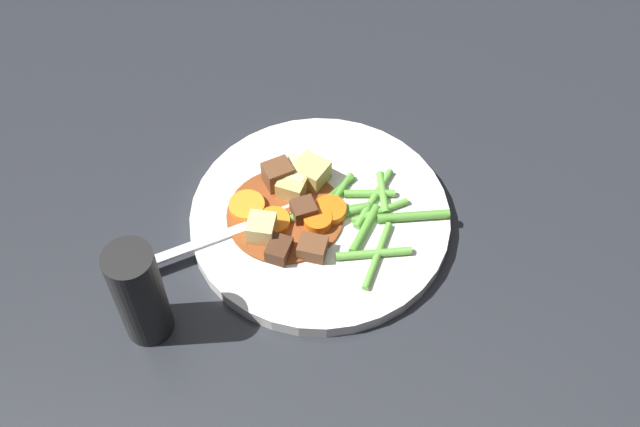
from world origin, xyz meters
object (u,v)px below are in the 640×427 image
object	(u,v)px
carrot_slice_0	(330,210)
meat_chunk_0	(313,248)
potato_chunk_2	(292,187)
dinner_plate	(320,218)
carrot_slice_2	(274,222)
meat_chunk_1	(279,250)
carrot_slice_3	(317,221)
meat_chunk_2	(304,211)
pepper_mill	(139,294)
potato_chunk_1	(262,229)
fork	(230,233)
carrot_slice_1	(247,207)
potato_chunk_3	(311,173)
meat_chunk_3	(278,175)
potato_chunk_0	(297,174)

from	to	relation	value
carrot_slice_0	meat_chunk_0	world-z (taller)	meat_chunk_0
meat_chunk_0	potato_chunk_2	bearing A→B (deg)	-64.37
dinner_plate	carrot_slice_0	size ratio (longest dim) A/B	8.02
dinner_plate	carrot_slice_2	bearing A→B (deg)	25.08
carrot_slice_0	meat_chunk_1	size ratio (longest dim) A/B	1.26
carrot_slice_3	potato_chunk_2	bearing A→B (deg)	-48.39
meat_chunk_2	pepper_mill	world-z (taller)	pepper_mill
dinner_plate	carrot_slice_2	distance (m)	0.05
carrot_slice_3	potato_chunk_1	world-z (taller)	potato_chunk_1
meat_chunk_1	fork	xyz separation A→B (m)	(0.05, -0.02, -0.01)
carrot_slice_1	potato_chunk_3	xyz separation A→B (m)	(-0.06, -0.05, 0.01)
potato_chunk_2	meat_chunk_2	distance (m)	0.03
potato_chunk_3	pepper_mill	xyz separation A→B (m)	(0.12, 0.18, 0.03)
meat_chunk_0	fork	distance (m)	0.09
carrot_slice_3	meat_chunk_1	bearing A→B (deg)	52.98
meat_chunk_3	dinner_plate	bearing A→B (deg)	147.02
meat_chunk_0	meat_chunk_1	xyz separation A→B (m)	(0.03, 0.01, -0.00)
carrot_slice_1	meat_chunk_3	bearing A→B (deg)	-123.74
carrot_slice_3	potato_chunk_3	xyz separation A→B (m)	(0.01, -0.06, 0.01)
pepper_mill	meat_chunk_0	bearing A→B (deg)	-146.30
meat_chunk_2	fork	world-z (taller)	meat_chunk_2
potato_chunk_1	fork	bearing A→B (deg)	2.59
potato_chunk_1	potato_chunk_3	xyz separation A→B (m)	(-0.04, -0.08, -0.00)
carrot_slice_0	potato_chunk_2	world-z (taller)	potato_chunk_2
carrot_slice_3	pepper_mill	size ratio (longest dim) A/B	0.24
carrot_slice_2	potato_chunk_2	distance (m)	0.04
potato_chunk_1	meat_chunk_0	bearing A→B (deg)	167.22
meat_chunk_0	meat_chunk_3	world-z (taller)	meat_chunk_3
potato_chunk_2	potato_chunk_3	size ratio (longest dim) A/B	0.87
carrot_slice_1	meat_chunk_0	world-z (taller)	meat_chunk_0
dinner_plate	meat_chunk_0	bearing A→B (deg)	91.20
carrot_slice_2	pepper_mill	bearing A→B (deg)	51.85
carrot_slice_0	meat_chunk_1	bearing A→B (deg)	53.53
pepper_mill	fork	bearing A→B (deg)	-117.79
carrot_slice_0	carrot_slice_1	distance (m)	0.08
carrot_slice_1	pepper_mill	size ratio (longest dim) A/B	0.31
potato_chunk_2	meat_chunk_3	bearing A→B (deg)	-34.22
potato_chunk_0	potato_chunk_3	bearing A→B (deg)	-164.15
carrot_slice_2	potato_chunk_0	size ratio (longest dim) A/B	0.99
carrot_slice_1	carrot_slice_3	world-z (taller)	carrot_slice_3
meat_chunk_0	pepper_mill	world-z (taller)	pepper_mill
potato_chunk_2	carrot_slice_0	bearing A→B (deg)	156.04
potato_chunk_0	meat_chunk_2	world-z (taller)	potato_chunk_0
carrot_slice_2	potato_chunk_3	size ratio (longest dim) A/B	1.05
carrot_slice_2	fork	xyz separation A→B (m)	(0.04, 0.02, -0.00)
potato_chunk_2	potato_chunk_3	bearing A→B (deg)	-127.76
carrot_slice_1	carrot_slice_2	size ratio (longest dim) A/B	1.11
meat_chunk_3	fork	world-z (taller)	meat_chunk_3
pepper_mill	meat_chunk_1	bearing A→B (deg)	-141.05
dinner_plate	carrot_slice_1	size ratio (longest dim) A/B	7.25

